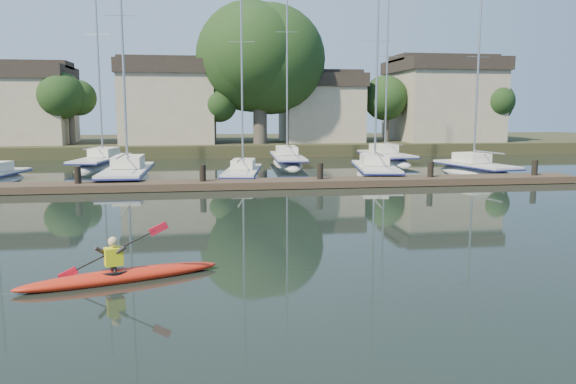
{
  "coord_description": "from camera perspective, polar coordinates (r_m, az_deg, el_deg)",
  "views": [
    {
      "loc": [
        -2.91,
        -14.23,
        3.89
      ],
      "look_at": [
        -0.17,
        4.03,
        1.2
      ],
      "focal_mm": 35.0,
      "sensor_mm": 36.0,
      "label": 1
    }
  ],
  "objects": [
    {
      "name": "sailboat_7",
      "position": [
        44.03,
        9.89,
        2.82
      ],
      "size": [
        2.89,
        8.71,
        13.82
      ],
      "rotation": [
        0.0,
        0.0,
        0.08
      ],
      "color": "silver",
      "rests_on": "ground"
    },
    {
      "name": "ground",
      "position": [
        15.04,
        2.95,
        -6.71
      ],
      "size": [
        160.0,
        160.0,
        0.0
      ],
      "primitive_type": "plane",
      "color": "black",
      "rests_on": "ground"
    },
    {
      "name": "sailboat_4",
      "position": [
        36.83,
        18.46,
        1.48
      ],
      "size": [
        3.64,
        7.61,
        12.44
      ],
      "rotation": [
        0.0,
        0.0,
        0.2
      ],
      "color": "silver",
      "rests_on": "ground"
    },
    {
      "name": "sailboat_2",
      "position": [
        32.47,
        -4.63,
        1.08
      ],
      "size": [
        3.16,
        8.21,
        13.26
      ],
      "rotation": [
        0.0,
        0.0,
        -0.17
      ],
      "color": "silver",
      "rests_on": "ground"
    },
    {
      "name": "shore",
      "position": [
        54.71,
        -3.82,
        7.57
      ],
      "size": [
        90.0,
        25.25,
        12.75
      ],
      "color": "#28351A",
      "rests_on": "ground"
    },
    {
      "name": "sailboat_1",
      "position": [
        32.74,
        -15.98,
        0.77
      ],
      "size": [
        2.43,
        9.53,
        15.55
      ],
      "rotation": [
        0.0,
        0.0,
        -0.01
      ],
      "color": "silver",
      "rests_on": "ground"
    },
    {
      "name": "sailboat_6",
      "position": [
        41.62,
        -0.06,
        2.66
      ],
      "size": [
        2.73,
        10.34,
        16.28
      ],
      "rotation": [
        0.0,
        0.0,
        -0.06
      ],
      "color": "silver",
      "rests_on": "ground"
    },
    {
      "name": "dock",
      "position": [
        28.62,
        -2.62,
        0.88
      ],
      "size": [
        34.0,
        2.0,
        1.8
      ],
      "color": "#4E3C2C",
      "rests_on": "ground"
    },
    {
      "name": "sailboat_3",
      "position": [
        33.96,
        8.83,
        1.26
      ],
      "size": [
        3.6,
        8.77,
        13.73
      ],
      "rotation": [
        0.0,
        0.0,
        -0.17
      ],
      "color": "silver",
      "rests_on": "ground"
    },
    {
      "name": "kayak",
      "position": [
        13.58,
        -16.69,
        -7.92
      ],
      "size": [
        4.56,
        2.06,
        1.47
      ],
      "rotation": [
        0.0,
        0.0,
        0.33
      ],
      "color": "red",
      "rests_on": "ground"
    },
    {
      "name": "sailboat_5",
      "position": [
        41.66,
        -18.35,
        2.24
      ],
      "size": [
        3.76,
        9.64,
        15.57
      ],
      "rotation": [
        0.0,
        0.0,
        -0.17
      ],
      "color": "silver",
      "rests_on": "ground"
    }
  ]
}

